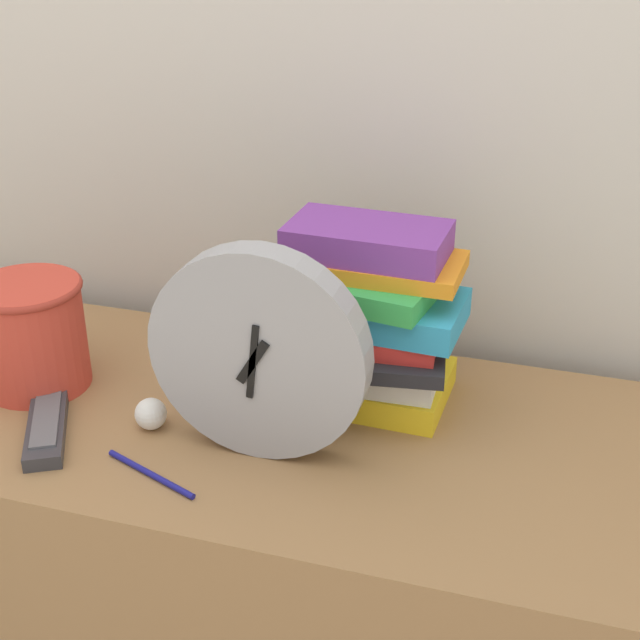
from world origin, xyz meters
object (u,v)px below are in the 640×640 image
Objects in this scene: desk_clock at (259,354)px; tv_remote at (47,424)px; basket at (32,332)px; book_stack at (375,319)px; crumpled_paper_ball at (151,414)px; pen at (151,474)px.

desk_clock reaches higher than tv_remote.
book_stack is at bearing 12.10° from basket.
basket is at bearing 164.69° from crumpled_paper_ball.
desk_clock is at bearing -1.73° from crumpled_paper_ball.
tv_remote is 0.14m from crumpled_paper_ball.
crumpled_paper_ball is (0.13, 0.05, 0.01)m from tv_remote.
tv_remote is 0.19m from pen.
crumpled_paper_ball is 0.12m from pen.
book_stack is at bearing 30.85° from crumpled_paper_ball.
basket is (-0.38, 0.06, -0.06)m from desk_clock.
basket is 0.23m from crumpled_paper_ball.
tv_remote is at bearing -152.42° from book_stack.
crumpled_paper_ball is at bearing 115.59° from pen.
desk_clock is 1.09× the size of book_stack.
crumpled_paper_ball is at bearing -15.31° from basket.
tv_remote is 1.32× the size of pen.
basket is at bearing 127.00° from tv_remote.
desk_clock is 1.99× the size of pen.
book_stack is 1.82× the size of pen.
pen is (-0.22, -0.27, -0.12)m from book_stack.
crumpled_paper_ball is (0.21, -0.06, -0.07)m from basket.
tv_remote is (0.08, -0.11, -0.08)m from basket.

